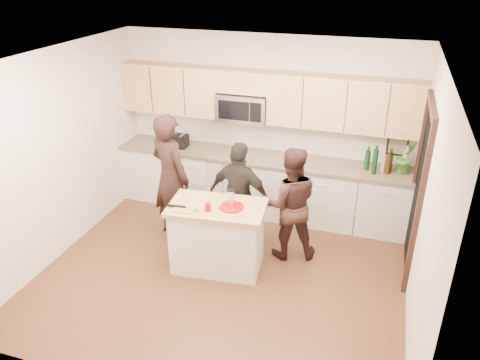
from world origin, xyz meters
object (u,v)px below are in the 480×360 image
(island, at_px, (217,236))
(woman_left, at_px, (171,177))
(toaster, at_px, (178,141))
(woman_center, at_px, (290,204))
(woman_right, at_px, (240,197))

(island, xyz_separation_m, woman_left, (-0.89, 0.55, 0.46))
(toaster, bearing_deg, woman_left, -71.41)
(woman_center, relative_size, woman_right, 1.01)
(woman_left, bearing_deg, woman_right, -155.26)
(woman_left, xyz_separation_m, woman_center, (1.70, 0.00, -0.13))
(island, distance_m, woman_left, 1.14)
(woman_center, bearing_deg, island, 16.14)
(island, relative_size, woman_right, 0.82)
(woman_left, relative_size, woman_right, 1.18)
(woman_left, height_order, woman_center, woman_left)
(toaster, xyz_separation_m, woman_center, (2.04, -1.02, -0.26))
(island, height_order, woman_center, woman_center)
(woman_center, xyz_separation_m, woman_right, (-0.68, 0.00, -0.01))
(woman_left, bearing_deg, toaster, -46.68)
(woman_center, bearing_deg, toaster, -44.73)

